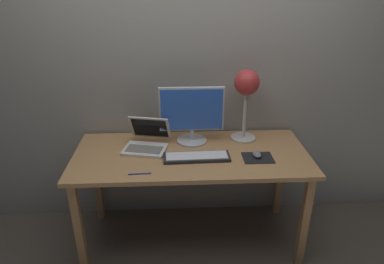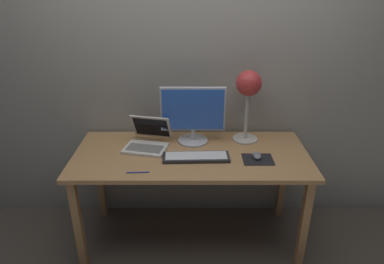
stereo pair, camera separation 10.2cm
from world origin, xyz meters
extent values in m
plane|color=brown|center=(0.00, 0.00, 0.00)|extent=(4.80, 4.80, 0.00)
cube|color=#9E998E|center=(0.00, 0.40, 1.30)|extent=(4.80, 0.06, 2.60)
cube|color=tan|center=(0.00, 0.00, 0.72)|extent=(1.60, 0.70, 0.03)
cube|color=tan|center=(-0.74, -0.29, 0.35)|extent=(0.05, 0.05, 0.71)
cube|color=tan|center=(0.74, -0.29, 0.35)|extent=(0.05, 0.05, 0.71)
cube|color=tan|center=(-0.74, 0.29, 0.35)|extent=(0.05, 0.05, 0.71)
cube|color=tan|center=(0.74, 0.29, 0.35)|extent=(0.05, 0.05, 0.71)
cylinder|color=silver|center=(0.01, 0.18, 0.75)|extent=(0.22, 0.22, 0.01)
cylinder|color=silver|center=(0.01, 0.18, 0.79)|extent=(0.03, 0.03, 0.08)
cube|color=silver|center=(0.01, 0.18, 0.99)|extent=(0.46, 0.03, 0.32)
cube|color=blue|center=(0.01, 0.16, 0.99)|extent=(0.43, 0.00, 0.29)
cube|color=#28282B|center=(0.03, -0.08, 0.75)|extent=(0.44, 0.15, 0.02)
cube|color=silver|center=(0.03, -0.08, 0.76)|extent=(0.41, 0.12, 0.01)
cube|color=silver|center=(-0.32, 0.05, 0.75)|extent=(0.33, 0.26, 0.02)
cube|color=slate|center=(-0.32, 0.03, 0.76)|extent=(0.26, 0.16, 0.00)
cube|color=silver|center=(-0.29, 0.19, 0.85)|extent=(0.30, 0.16, 0.19)
cube|color=black|center=(-0.29, 0.19, 0.85)|extent=(0.27, 0.14, 0.16)
cylinder|color=beige|center=(0.40, 0.21, 0.75)|extent=(0.18, 0.18, 0.01)
cylinder|color=silver|center=(0.40, 0.21, 0.95)|extent=(0.02, 0.02, 0.38)
sphere|color=#BF3333|center=(0.40, 0.21, 1.17)|extent=(0.18, 0.18, 0.18)
sphere|color=#FFEAB2|center=(0.40, 0.20, 1.13)|extent=(0.06, 0.06, 0.06)
cube|color=black|center=(0.44, -0.10, 0.74)|extent=(0.20, 0.16, 0.00)
ellipsoid|color=slate|center=(0.44, -0.08, 0.76)|extent=(0.06, 0.10, 0.03)
cylinder|color=#2633A5|center=(-0.33, -0.26, 0.74)|extent=(0.14, 0.01, 0.01)
camera|label=1|loc=(-0.10, -2.09, 1.86)|focal=32.39mm
camera|label=2|loc=(0.01, -2.09, 1.86)|focal=32.39mm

